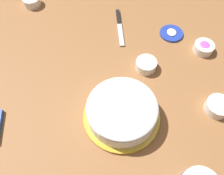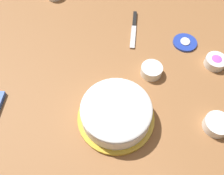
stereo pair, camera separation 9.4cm
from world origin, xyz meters
name	(u,v)px [view 1 (the left image)]	position (x,y,z in m)	size (l,w,h in m)	color
ground_plane	(107,80)	(0.00, 0.00, 0.00)	(1.54, 1.54, 0.00)	#936038
frosted_cake	(122,112)	(0.16, 0.07, 0.05)	(0.28, 0.28, 0.10)	gold
frosting_tub_lid	(171,33)	(-0.28, 0.27, 0.01)	(0.11, 0.11, 0.02)	#233DAD
spreading_knife	(119,24)	(-0.32, 0.03, 0.01)	(0.24, 0.06, 0.01)	silver
sprinkle_bowl_orange	(146,65)	(-0.08, 0.16, 0.02)	(0.09, 0.09, 0.04)	white
sprinkle_bowl_rainbow	(204,47)	(-0.19, 0.41, 0.02)	(0.09, 0.09, 0.04)	white
sprinkle_bowl_blue	(32,1)	(-0.43, -0.42, 0.02)	(0.09, 0.09, 0.04)	white
sprinkle_bowl_yellow	(218,106)	(0.10, 0.43, 0.02)	(0.09, 0.09, 0.04)	white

